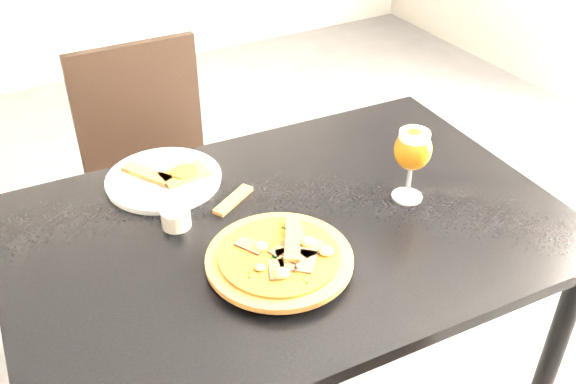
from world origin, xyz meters
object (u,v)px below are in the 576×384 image
dining_table (289,255)px  beer_glass (413,150)px  pizza (279,257)px  chair_far (158,179)px

dining_table → beer_glass: bearing=-6.0°
pizza → beer_glass: beer_glass is taller
dining_table → pizza: size_ratio=4.21×
chair_far → pizza: chair_far is taller
beer_glass → pizza: bearing=-169.7°
dining_table → pizza: 0.18m
dining_table → beer_glass: 0.36m
chair_far → dining_table: bearing=-81.7°
chair_far → beer_glass: beer_glass is taller
dining_table → chair_far: 0.71m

